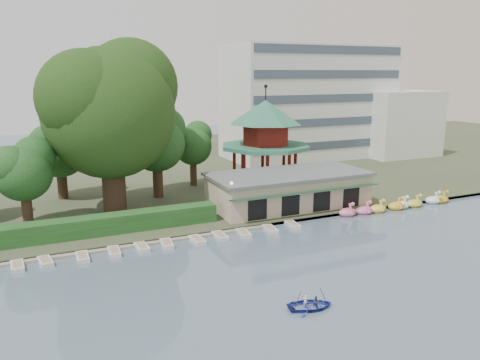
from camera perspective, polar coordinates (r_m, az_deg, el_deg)
ground_plane at (r=33.34m, az=9.88°, el=-15.16°), size 220.00×220.00×0.00m
shore at (r=79.53m, az=-11.39°, el=1.48°), size 220.00×70.00×0.40m
embankment at (r=47.36m, az=-1.87°, el=-6.12°), size 220.00×0.60×0.30m
dock at (r=44.44m, az=-16.44°, el=-8.01°), size 34.00×1.60×0.24m
boathouse at (r=55.01m, az=5.93°, el=-1.07°), size 18.60×9.39×3.90m
pavilion at (r=63.68m, az=3.09°, el=5.57°), size 12.40×12.40×13.50m
office_building at (r=88.56m, az=10.10°, el=8.91°), size 38.00×18.00×20.00m
hedge at (r=46.94m, az=-20.74°, el=-5.68°), size 30.00×2.00×1.80m
lamp_post at (r=48.49m, az=-1.02°, el=-1.73°), size 0.36×0.36×4.28m
big_tree at (r=53.13m, az=-15.51°, el=8.87°), size 15.63×14.57×19.09m
small_trees at (r=56.41m, az=-20.88°, el=2.94°), size 39.22×16.29×11.09m
swan_boats at (r=58.10m, az=18.72°, el=-2.96°), size 16.04×2.06×1.92m
moored_rowboats at (r=43.38m, az=-13.61°, el=-8.27°), size 35.40×2.78×0.36m
rowboat_with_passengers at (r=33.00m, az=8.62°, el=-14.53°), size 4.95×3.96×2.01m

